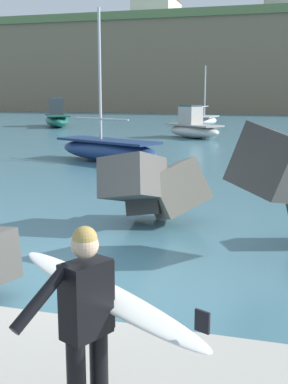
# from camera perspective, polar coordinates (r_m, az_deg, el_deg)

# --- Properties ---
(ground_plane) EXTENTS (400.00, 400.00, 0.00)m
(ground_plane) POSITION_cam_1_polar(r_m,az_deg,el_deg) (8.32, -6.35, -9.85)
(ground_plane) COLOR #42707F
(breakwater_jetty) EXTENTS (30.02, 6.53, 2.57)m
(breakwater_jetty) POSITION_cam_1_polar(r_m,az_deg,el_deg) (10.34, -11.17, 0.71)
(breakwater_jetty) COLOR #605B56
(breakwater_jetty) RESTS_ON ground
(surfer_with_board) EXTENTS (2.05, 1.52, 1.78)m
(surfer_with_board) POSITION_cam_1_polar(r_m,az_deg,el_deg) (4.07, -5.75, -13.59)
(surfer_with_board) COLOR black
(surfer_with_board) RESTS_ON walkway_path
(boat_near_left) EXTENTS (4.64, 4.10, 2.20)m
(boat_near_left) POSITION_cam_1_polar(r_m,az_deg,el_deg) (34.06, 5.62, 7.31)
(boat_near_left) COLOR beige
(boat_near_left) RESTS_ON ground
(boat_near_centre) EXTENTS (4.83, 6.35, 2.58)m
(boat_near_centre) POSITION_cam_1_polar(r_m,az_deg,el_deg) (45.96, -9.92, 8.35)
(boat_near_centre) COLOR #1E6656
(boat_near_centre) RESTS_ON ground
(boat_near_right) EXTENTS (5.70, 3.76, 6.54)m
(boat_near_right) POSITION_cam_1_polar(r_m,az_deg,el_deg) (22.17, -4.17, 4.89)
(boat_near_right) COLOR navy
(boat_near_right) RESTS_ON ground
(boat_mid_left) EXTENTS (2.25, 4.70, 5.41)m
(boat_mid_left) POSITION_cam_1_polar(r_m,az_deg,el_deg) (47.03, 6.99, 8.12)
(boat_mid_left) COLOR white
(boat_mid_left) RESTS_ON ground
(headland_bluff) EXTENTS (89.72, 30.74, 15.02)m
(headland_bluff) POSITION_cam_1_polar(r_m,az_deg,el_deg) (89.94, 12.51, 13.88)
(headland_bluff) COLOR #847056
(headland_bluff) RESTS_ON ground
(station_building_west) EXTENTS (5.58, 6.03, 5.39)m
(station_building_west) POSITION_cam_1_polar(r_m,az_deg,el_deg) (102.54, 2.41, 19.49)
(station_building_west) COLOR silver
(station_building_west) RESTS_ON headland_bluff
(station_building_east) EXTENTS (6.97, 5.45, 6.60)m
(station_building_east) POSITION_cam_1_polar(r_m,az_deg,el_deg) (91.70, 1.03, 20.87)
(station_building_east) COLOR silver
(station_building_east) RESTS_ON headland_bluff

